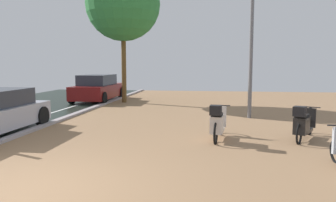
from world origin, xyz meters
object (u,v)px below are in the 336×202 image
Objects in this scene: scooter_mid at (218,123)px; street_tree at (123,4)px; parked_car_far at (98,88)px; scooter_near at (303,124)px; lamp_post at (252,26)px.

street_tree is (-4.71, 8.11, 4.56)m from scooter_mid.
scooter_near is at bearing -44.54° from parked_car_far.
scooter_mid is at bearing -172.96° from scooter_near.
street_tree is at bearing -19.12° from parked_car_far.
scooter_mid is 10.74m from parked_car_far.
scooter_near is 2.23m from scooter_mid.
scooter_mid is 0.29× the size of lamp_post.
street_tree is (1.61, -0.56, 4.34)m from parked_car_far.
scooter_mid is 0.42× the size of parked_car_far.
lamp_post is at bearing -32.73° from parked_car_far.
parked_car_far is (-8.54, 8.40, 0.23)m from scooter_near.
parked_car_far reaches higher than scooter_mid.
parked_car_far is at bearing 126.11° from scooter_mid.
lamp_post reaches higher than scooter_near.
parked_car_far is at bearing 147.27° from lamp_post.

